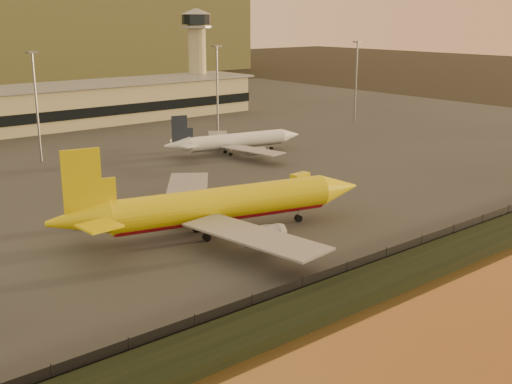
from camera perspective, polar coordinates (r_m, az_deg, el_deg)
ground at (r=98.22m, az=4.83°, el=-4.57°), size 900.00×900.00×0.00m
embankment at (r=87.53m, az=12.68°, el=-6.99°), size 320.00×7.00×1.40m
tarmac at (r=176.41m, az=-17.30°, el=3.84°), size 320.00×220.00×0.20m
perimeter_fence at (r=89.59m, az=10.69°, el=-5.93°), size 300.00×0.05×2.20m
control_tower at (r=238.73m, az=-5.26°, el=12.57°), size 11.20×11.20×35.50m
apron_light_masts at (r=162.70m, az=-10.05°, el=8.95°), size 152.20×12.20×25.40m
dhl_cargo_jet at (r=100.19m, az=-3.47°, el=-1.23°), size 51.30×49.26×15.48m
white_narrowbody_jet at (r=159.19m, az=-1.89°, el=4.54°), size 36.62×35.19×10.58m
gse_vehicle_yellow at (r=132.38m, az=3.93°, el=1.27°), size 4.37×2.27×1.90m
gse_vehicle_white at (r=108.09m, az=-15.29°, el=-2.63°), size 3.76×2.19×1.59m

